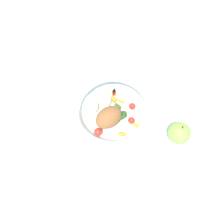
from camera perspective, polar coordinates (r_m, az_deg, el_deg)
The scene contains 4 objects.
ground_plane at distance 0.81m, azimuth -0.00°, elevation -0.40°, with size 2.40×2.40×0.00m, color silver.
food_container at distance 0.78m, azimuth -0.40°, elevation -0.13°, with size 0.25×0.25×0.08m.
loose_apple at distance 0.77m, azimuth 16.51°, elevation -5.07°, with size 0.07×0.07×0.09m.
folded_napkin at distance 0.92m, azimuth -12.93°, elevation 8.96°, with size 0.12×0.12×0.01m, color white.
Camera 1 is at (-0.02, -0.38, 0.72)m, focal length 36.34 mm.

